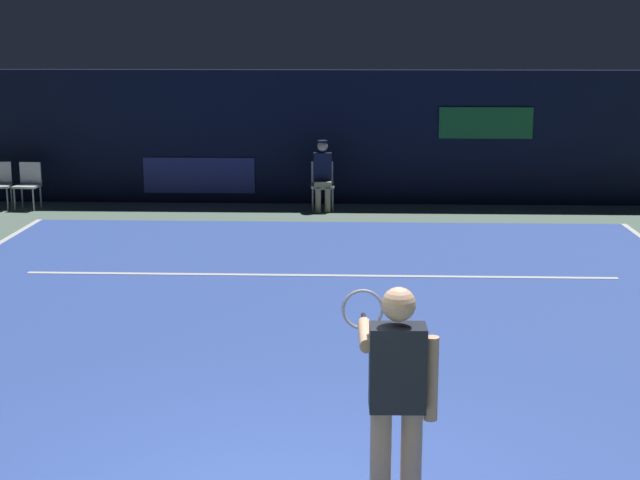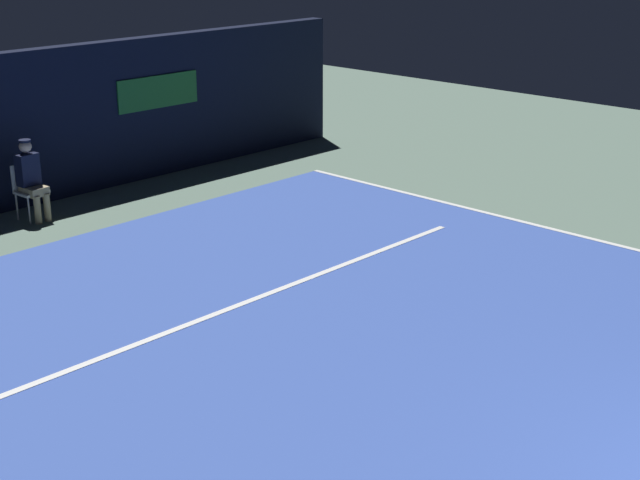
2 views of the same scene
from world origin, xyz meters
name	(u,v)px [view 2 (image 2 of 2)]	position (x,y,z in m)	size (l,w,h in m)	color
ground_plane	(376,350)	(0.00, 4.93, 0.00)	(30.45, 30.45, 0.00)	slate
court_surface	(376,349)	(0.00, 4.93, 0.01)	(10.48, 11.86, 0.01)	#3856B2
line_sideline_left	(596,240)	(5.19, 4.93, 0.01)	(0.10, 11.86, 0.01)	white
line_service	(253,300)	(0.00, 7.01, 0.01)	(8.17, 0.10, 0.01)	white
back_wall	(8,132)	(0.00, 12.94, 1.30)	(14.90, 0.33, 2.60)	black
line_judge_on_chair	(31,179)	(-0.14, 12.09, 0.69)	(0.47, 0.55, 1.32)	white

